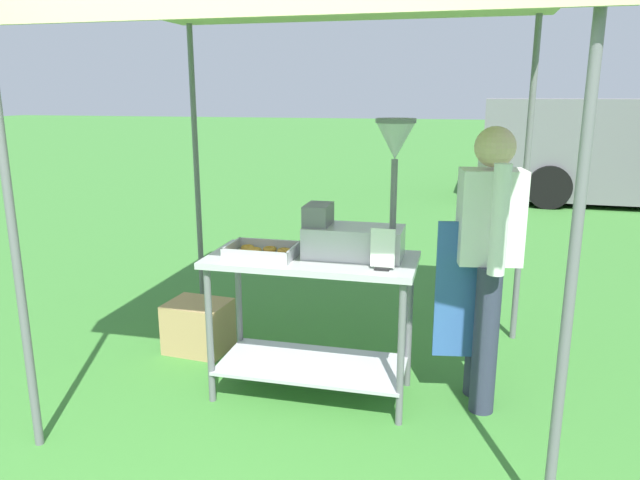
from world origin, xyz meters
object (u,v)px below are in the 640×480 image
(donut_fryer, at_px, (360,216))
(menu_sign, at_px, (383,253))
(supply_crate, at_px, (199,326))
(donut_cart, at_px, (312,299))
(vendor, at_px, (487,255))
(donut_tray, at_px, (261,253))
(stall_canopy, at_px, (316,4))

(donut_fryer, relative_size, menu_sign, 3.49)
(donut_fryer, distance_m, supply_crate, 1.56)
(menu_sign, bearing_deg, donut_fryer, 126.83)
(donut_fryer, bearing_deg, donut_cart, -169.13)
(vendor, bearing_deg, menu_sign, -151.95)
(donut_tray, relative_size, menu_sign, 1.72)
(stall_canopy, xyz_separation_m, menu_sign, (0.43, -0.26, -1.29))
(menu_sign, distance_m, vendor, 0.62)
(stall_canopy, xyz_separation_m, vendor, (0.97, 0.03, -1.34))
(donut_cart, bearing_deg, donut_fryer, 10.87)
(donut_fryer, bearing_deg, stall_canopy, 170.12)
(stall_canopy, height_order, supply_crate, stall_canopy)
(donut_fryer, bearing_deg, supply_crate, 163.18)
(stall_canopy, distance_m, supply_crate, 2.29)
(menu_sign, bearing_deg, stall_canopy, 148.68)
(donut_cart, relative_size, vendor, 0.75)
(donut_tray, distance_m, supply_crate, 1.07)
(donut_tray, bearing_deg, donut_cart, 12.94)
(vendor, bearing_deg, donut_tray, -171.30)
(donut_cart, bearing_deg, vendor, 7.43)
(stall_canopy, relative_size, donut_fryer, 3.43)
(donut_fryer, bearing_deg, vendor, 6.09)
(stall_canopy, xyz_separation_m, donut_fryer, (0.27, -0.05, -1.14))
(stall_canopy, bearing_deg, donut_fryer, -9.88)
(donut_tray, bearing_deg, vendor, 8.70)
(donut_tray, relative_size, donut_fryer, 0.49)
(donut_cart, relative_size, menu_sign, 5.34)
(donut_fryer, height_order, menu_sign, donut_fryer)
(menu_sign, height_order, supply_crate, menu_sign)
(menu_sign, bearing_deg, donut_tray, 172.28)
(menu_sign, bearing_deg, vendor, 28.05)
(vendor, height_order, supply_crate, vendor)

